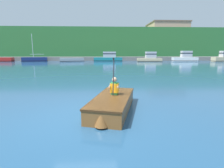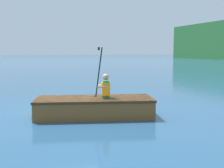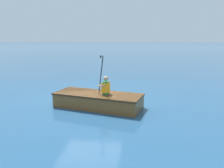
# 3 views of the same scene
# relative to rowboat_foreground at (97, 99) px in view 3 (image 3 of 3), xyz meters

# --- Properties ---
(ground_plane) EXTENTS (300.00, 300.00, 0.00)m
(ground_plane) POSITION_rel_rowboat_foreground_xyz_m (-1.04, -0.49, -0.28)
(ground_plane) COLOR navy
(rowboat_foreground) EXTENTS (1.92, 3.30, 0.50)m
(rowboat_foreground) POSITION_rel_rowboat_foreground_xyz_m (0.00, 0.00, 0.00)
(rowboat_foreground) COLOR brown
(rowboat_foreground) RESTS_ON ground
(person_paddler) EXTENTS (0.41, 0.42, 1.34)m
(person_paddler) POSITION_rel_rowboat_foreground_xyz_m (0.09, 0.33, 0.51)
(person_paddler) COLOR #267F3F
(person_paddler) RESTS_ON rowboat_foreground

